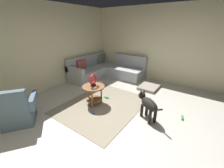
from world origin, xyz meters
TOP-DOWN VIEW (x-y plane):
  - ground_plane at (0.00, 0.00)m, footprint 6.00×6.00m
  - wall_back at (0.00, 2.94)m, footprint 6.00×0.12m
  - wall_right at (2.94, 0.00)m, footprint 0.12×6.00m
  - area_rug at (0.15, 0.70)m, footprint 2.30×1.90m
  - sectional_couch at (1.99, 2.02)m, footprint 2.20×2.25m
  - armchair at (-1.52, 1.72)m, footprint 1.00×0.95m
  - side_table at (0.07, 0.94)m, footprint 0.60×0.60m
  - torus_sculpture at (0.07, 0.94)m, footprint 0.28×0.08m
  - dog_bed_mat at (1.98, 0.08)m, footprint 0.80×0.60m
  - dog at (0.29, -0.51)m, footprint 0.50×0.74m
  - dog_toy_ball at (-0.30, 0.64)m, footprint 0.08×0.08m
  - dog_toy_rope at (0.76, -1.21)m, footprint 0.17×0.09m
  - dog_toy_bone at (0.51, 0.85)m, footprint 0.07×0.18m

SIDE VIEW (x-z plane):
  - ground_plane at x=0.00m, z-range -0.10..0.00m
  - area_rug at x=0.15m, z-range 0.00..0.01m
  - dog_toy_rope at x=0.76m, z-range 0.00..0.05m
  - dog_toy_bone at x=0.51m, z-range 0.00..0.06m
  - dog_toy_ball at x=-0.30m, z-range 0.00..0.08m
  - dog_bed_mat at x=1.98m, z-range 0.00..0.09m
  - sectional_couch at x=1.99m, z-range -0.15..0.73m
  - armchair at x=-1.52m, z-range -0.12..0.76m
  - dog at x=0.29m, z-range 0.06..0.69m
  - side_table at x=0.07m, z-range 0.15..0.69m
  - torus_sculpture at x=0.07m, z-range 0.55..0.87m
  - wall_back at x=0.00m, z-range 0.00..2.70m
  - wall_right at x=2.94m, z-range 0.00..2.70m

